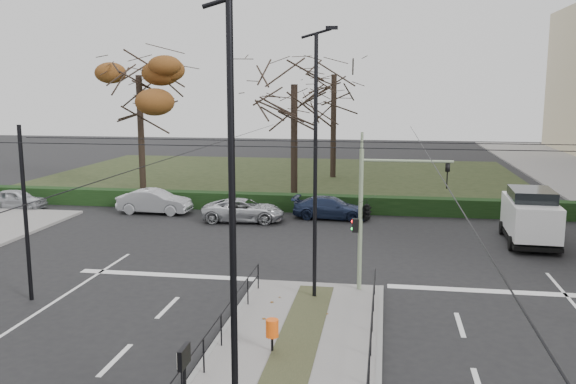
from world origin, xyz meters
name	(u,v)px	position (x,y,z in m)	size (l,w,h in m)	color
ground	(299,341)	(0.00, 0.00, 0.00)	(140.00, 140.00, 0.00)	black
median_island	(285,379)	(0.00, -2.50, 0.07)	(4.40, 15.00, 0.14)	slate
park	(282,177)	(-6.00, 32.00, 0.05)	(38.00, 26.00, 0.10)	black
hedge	(244,201)	(-6.00, 18.60, 0.50)	(38.00, 1.00, 1.00)	black
median_railing	(285,347)	(0.00, -2.60, 0.98)	(4.14, 13.24, 0.92)	black
catenary	(307,213)	(0.00, 1.62, 3.42)	(20.00, 34.00, 6.00)	black
traffic_light	(369,209)	(1.79, 4.50, 3.04)	(3.39, 1.94, 4.99)	gray
litter_bin	(272,329)	(-0.59, -1.09, 0.78)	(0.35, 0.35, 0.90)	black
info_panel	(184,368)	(-1.51, -5.62, 1.75)	(0.12, 0.53, 2.05)	black
streetlamp_median_near	(234,234)	(-0.37, -5.96, 4.59)	(0.73, 0.15, 8.75)	black
streetlamp_median_far	(316,164)	(0.04, 3.48, 4.71)	(0.75, 0.15, 8.98)	black
parked_car_first	(17,199)	(-19.51, 16.54, 0.61)	(1.43, 3.55, 1.21)	#A8AAAF
parked_car_second	(155,202)	(-10.83, 16.62, 0.70)	(1.48, 4.24, 1.40)	#A8AAAF
parked_car_third	(331,208)	(-0.63, 16.83, 0.61)	(1.71, 4.21, 1.22)	#1E2946
parked_car_fourth	(244,210)	(-5.26, 15.38, 0.62)	(2.05, 4.44, 1.24)	#A8AAAF
white_van	(530,215)	(9.06, 12.86, 1.33)	(2.43, 4.99, 2.57)	white
rust_tree	(139,75)	(-14.66, 24.16, 8.06)	(8.86, 8.86, 10.48)	black
bare_tree_center	(334,82)	(-1.85, 32.33, 7.65)	(6.12, 6.12, 10.83)	black
bare_tree_near	(294,93)	(-3.57, 22.66, 6.89)	(6.66, 6.66, 9.73)	black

